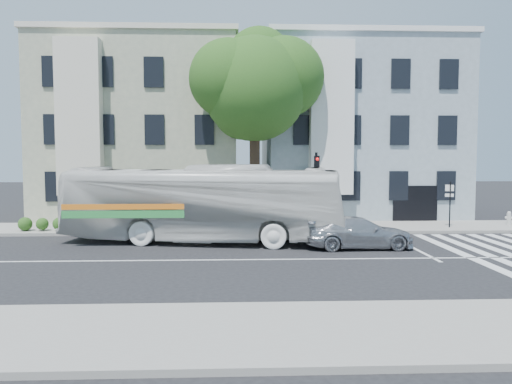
{
  "coord_description": "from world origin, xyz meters",
  "views": [
    {
      "loc": [
        -1.04,
        -18.52,
        3.85
      ],
      "look_at": [
        -0.19,
        2.24,
        2.4
      ],
      "focal_mm": 35.0,
      "sensor_mm": 36.0,
      "label": 1
    }
  ],
  "objects": [
    {
      "name": "sidewalk_near",
      "position": [
        0.0,
        -8.0,
        0.07
      ],
      "size": [
        80.0,
        4.0,
        0.15
      ],
      "primitive_type": "cube",
      "color": "gray",
      "rests_on": "ground"
    },
    {
      "name": "far_sign_pole",
      "position": [
        10.27,
        7.26,
        1.69
      ],
      "size": [
        0.43,
        0.22,
        2.42
      ],
      "rotation": [
        0.0,
        0.0,
        -0.32
      ],
      "color": "black",
      "rests_on": "sidewalk_far"
    },
    {
      "name": "street_tree",
      "position": [
        0.06,
        8.74,
        7.83
      ],
      "size": [
        7.3,
        5.9,
        11.1
      ],
      "color": "#2D2116",
      "rests_on": "ground"
    },
    {
      "name": "sidewalk_far",
      "position": [
        0.0,
        8.0,
        0.07
      ],
      "size": [
        80.0,
        4.0,
        0.15
      ],
      "primitive_type": "cube",
      "color": "gray",
      "rests_on": "ground"
    },
    {
      "name": "ground",
      "position": [
        0.0,
        0.0,
        0.0
      ],
      "size": [
        120.0,
        120.0,
        0.0
      ],
      "primitive_type": "plane",
      "color": "black",
      "rests_on": "ground"
    },
    {
      "name": "building_left",
      "position": [
        -7.0,
        15.0,
        5.5
      ],
      "size": [
        12.0,
        10.0,
        11.0
      ],
      "primitive_type": "cube",
      "color": "gray",
      "rests_on": "ground"
    },
    {
      "name": "sedan",
      "position": [
        4.15,
        2.21,
        0.67
      ],
      "size": [
        1.99,
        4.64,
        1.33
      ],
      "primitive_type": "imported",
      "rotation": [
        0.0,
        0.0,
        1.6
      ],
      "color": "#B2B3B9",
      "rests_on": "ground"
    },
    {
      "name": "building_right",
      "position": [
        7.0,
        15.0,
        5.5
      ],
      "size": [
        12.0,
        10.0,
        11.0
      ],
      "primitive_type": "cube",
      "color": "gray",
      "rests_on": "ground"
    },
    {
      "name": "fire_hydrant",
      "position": [
        14.0,
        8.13,
        0.53
      ],
      "size": [
        0.42,
        0.27,
        0.74
      ],
      "rotation": [
        0.0,
        0.0,
        -0.36
      ],
      "color": "#B5B4B0",
      "rests_on": "sidewalk_far"
    },
    {
      "name": "hedge",
      "position": [
        -7.37,
        6.8,
        0.5
      ],
      "size": [
        8.46,
        2.81,
        0.7
      ],
      "primitive_type": null,
      "rotation": [
        0.0,
        0.0,
        -0.24
      ],
      "color": "#2A531B",
      "rests_on": "sidewalk_far"
    },
    {
      "name": "bus",
      "position": [
        -2.5,
        4.01,
        1.76
      ],
      "size": [
        5.08,
        12.96,
        3.52
      ],
      "primitive_type": "imported",
      "rotation": [
        0.0,
        0.0,
        1.4
      ],
      "color": "silver",
      "rests_on": "ground"
    },
    {
      "name": "traffic_signal",
      "position": [
        3.07,
        6.68,
        2.65
      ],
      "size": [
        0.42,
        0.53,
        4.1
      ],
      "rotation": [
        0.0,
        0.0,
        -0.28
      ],
      "color": "black",
      "rests_on": "ground"
    }
  ]
}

